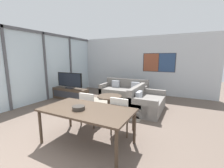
% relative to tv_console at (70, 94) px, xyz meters
% --- Properties ---
extents(ground_plane, '(24.00, 24.00, 0.00)m').
position_rel_tv_console_xyz_m(ground_plane, '(2.17, -3.49, -0.24)').
color(ground_plane, brown).
extents(wall_back, '(7.07, 0.09, 2.80)m').
position_rel_tv_console_xyz_m(wall_back, '(2.20, 2.55, 1.16)').
color(wall_back, silver).
rests_on(wall_back, ground_plane).
extents(window_wall_left, '(0.07, 6.04, 2.80)m').
position_rel_tv_console_xyz_m(window_wall_left, '(-0.86, -0.47, 1.29)').
color(window_wall_left, silver).
rests_on(window_wall_left, ground_plane).
extents(area_rug, '(2.74, 1.66, 0.01)m').
position_rel_tv_console_xyz_m(area_rug, '(1.98, -0.11, -0.24)').
color(area_rug, gray).
rests_on(area_rug, ground_plane).
extents(tv_console, '(1.66, 0.43, 0.48)m').
position_rel_tv_console_xyz_m(tv_console, '(0.00, 0.00, 0.00)').
color(tv_console, '#423326').
rests_on(tv_console, ground_plane).
extents(television, '(1.28, 0.20, 0.67)m').
position_rel_tv_console_xyz_m(television, '(0.00, 0.00, 0.58)').
color(television, '#2D2D33').
rests_on(television, tv_console).
extents(sofa_main, '(2.01, 0.93, 0.82)m').
position_rel_tv_console_xyz_m(sofa_main, '(1.98, 1.30, 0.03)').
color(sofa_main, slate).
rests_on(sofa_main, ground_plane).
extents(sofa_side, '(0.93, 1.62, 0.82)m').
position_rel_tv_console_xyz_m(sofa_side, '(3.25, 0.08, 0.03)').
color(sofa_side, slate).
rests_on(sofa_side, ground_plane).
extents(coffee_table, '(0.89, 0.89, 0.40)m').
position_rel_tv_console_xyz_m(coffee_table, '(1.98, -0.11, 0.06)').
color(coffee_table, '#423326').
rests_on(coffee_table, ground_plane).
extents(dining_table, '(1.86, 1.00, 0.75)m').
position_rel_tv_console_xyz_m(dining_table, '(2.69, -2.44, 0.44)').
color(dining_table, '#423326').
rests_on(dining_table, ground_plane).
extents(dining_chair_left, '(0.46, 0.46, 0.89)m').
position_rel_tv_console_xyz_m(dining_chair_left, '(2.23, -1.70, 0.26)').
color(dining_chair_left, beige).
rests_on(dining_chair_left, ground_plane).
extents(dining_chair_centre, '(0.46, 0.46, 0.89)m').
position_rel_tv_console_xyz_m(dining_chair_centre, '(3.15, -1.74, 0.26)').
color(dining_chair_centre, beige).
rests_on(dining_chair_centre, ground_plane).
extents(fruit_bowl, '(0.26, 0.26, 0.08)m').
position_rel_tv_console_xyz_m(fruit_bowl, '(2.57, -2.55, 0.55)').
color(fruit_bowl, '#332D28').
rests_on(fruit_bowl, dining_table).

